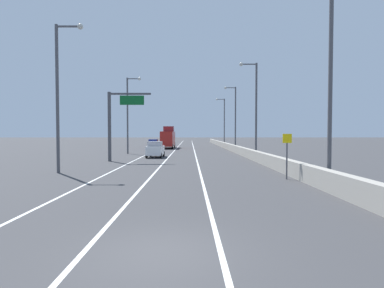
{
  "coord_description": "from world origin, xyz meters",
  "views": [
    {
      "loc": [
        0.71,
        -7.74,
        3.03
      ],
      "look_at": [
        1.12,
        50.64,
        1.03
      ],
      "focal_mm": 29.03,
      "sensor_mm": 36.0,
      "label": 1
    }
  ],
  "objects_px": {
    "lamp_post_right_near": "(326,74)",
    "box_truck": "(168,138)",
    "lamp_post_right_fourth": "(223,119)",
    "lamp_post_left_mid": "(129,110)",
    "lamp_post_left_near": "(60,89)",
    "lamp_post_right_second": "(254,104)",
    "car_silver_1": "(166,140)",
    "overhead_sign_gantry": "(116,118)",
    "lamp_post_right_third": "(234,114)",
    "speed_advisory_sign": "(287,153)",
    "car_white_2": "(155,149)",
    "car_blue_0": "(154,144)"
  },
  "relations": [
    {
      "from": "lamp_post_right_fourth",
      "to": "lamp_post_right_second",
      "type": "bearing_deg",
      "value": -90.63
    },
    {
      "from": "lamp_post_right_second",
      "to": "lamp_post_left_near",
      "type": "distance_m",
      "value": 21.54
    },
    {
      "from": "speed_advisory_sign",
      "to": "car_silver_1",
      "type": "distance_m",
      "value": 78.76
    },
    {
      "from": "car_silver_1",
      "to": "box_truck",
      "type": "xyz_separation_m",
      "value": [
        3.06,
        -34.56,
        1.01
      ]
    },
    {
      "from": "lamp_post_right_second",
      "to": "lamp_post_left_mid",
      "type": "relative_size",
      "value": 1.0
    },
    {
      "from": "lamp_post_right_near",
      "to": "box_truck",
      "type": "bearing_deg",
      "value": 105.06
    },
    {
      "from": "lamp_post_left_near",
      "to": "lamp_post_right_third",
      "type": "bearing_deg",
      "value": 60.52
    },
    {
      "from": "lamp_post_left_mid",
      "to": "car_white_2",
      "type": "distance_m",
      "value": 10.02
    },
    {
      "from": "lamp_post_right_second",
      "to": "lamp_post_left_near",
      "type": "xyz_separation_m",
      "value": [
        -17.41,
        -12.68,
        0.0
      ]
    },
    {
      "from": "overhead_sign_gantry",
      "to": "car_silver_1",
      "type": "height_order",
      "value": "overhead_sign_gantry"
    },
    {
      "from": "lamp_post_right_second",
      "to": "car_white_2",
      "type": "xyz_separation_m",
      "value": [
        -11.92,
        2.72,
        -5.43
      ]
    },
    {
      "from": "overhead_sign_gantry",
      "to": "lamp_post_right_fourth",
      "type": "xyz_separation_m",
      "value": [
        15.94,
        40.15,
        1.7
      ]
    },
    {
      "from": "lamp_post_right_fourth",
      "to": "car_silver_1",
      "type": "xyz_separation_m",
      "value": [
        -15.48,
        24.03,
        -5.37
      ]
    },
    {
      "from": "lamp_post_right_near",
      "to": "lamp_post_right_fourth",
      "type": "height_order",
      "value": "same"
    },
    {
      "from": "lamp_post_right_second",
      "to": "car_white_2",
      "type": "relative_size",
      "value": 2.7
    },
    {
      "from": "speed_advisory_sign",
      "to": "lamp_post_left_near",
      "type": "relative_size",
      "value": 0.26
    },
    {
      "from": "car_white_2",
      "to": "box_truck",
      "type": "relative_size",
      "value": 0.46
    },
    {
      "from": "lamp_post_right_near",
      "to": "lamp_post_left_near",
      "type": "xyz_separation_m",
      "value": [
        -17.65,
        6.0,
        0.0
      ]
    },
    {
      "from": "lamp_post_right_third",
      "to": "car_blue_0",
      "type": "height_order",
      "value": "lamp_post_right_third"
    },
    {
      "from": "lamp_post_right_third",
      "to": "car_white_2",
      "type": "xyz_separation_m",
      "value": [
        -12.24,
        -15.96,
        -5.43
      ]
    },
    {
      "from": "lamp_post_right_fourth",
      "to": "lamp_post_left_mid",
      "type": "distance_m",
      "value": 32.43
    },
    {
      "from": "speed_advisory_sign",
      "to": "lamp_post_right_third",
      "type": "bearing_deg",
      "value": 87.56
    },
    {
      "from": "lamp_post_right_second",
      "to": "speed_advisory_sign",
      "type": "bearing_deg",
      "value": -94.15
    },
    {
      "from": "lamp_post_right_near",
      "to": "car_blue_0",
      "type": "relative_size",
      "value": 2.8
    },
    {
      "from": "overhead_sign_gantry",
      "to": "lamp_post_right_fourth",
      "type": "bearing_deg",
      "value": 68.34
    },
    {
      "from": "lamp_post_left_mid",
      "to": "car_blue_0",
      "type": "bearing_deg",
      "value": 82.42
    },
    {
      "from": "lamp_post_left_near",
      "to": "lamp_post_right_fourth",
      "type": "bearing_deg",
      "value": 70.39
    },
    {
      "from": "lamp_post_right_third",
      "to": "lamp_post_right_fourth",
      "type": "relative_size",
      "value": 1.0
    },
    {
      "from": "lamp_post_right_third",
      "to": "lamp_post_left_near",
      "type": "distance_m",
      "value": 36.02
    },
    {
      "from": "overhead_sign_gantry",
      "to": "lamp_post_right_third",
      "type": "distance_m",
      "value": 26.73
    },
    {
      "from": "lamp_post_left_mid",
      "to": "car_white_2",
      "type": "height_order",
      "value": "lamp_post_left_mid"
    },
    {
      "from": "speed_advisory_sign",
      "to": "lamp_post_right_second",
      "type": "bearing_deg",
      "value": 85.85
    },
    {
      "from": "lamp_post_left_mid",
      "to": "lamp_post_right_fourth",
      "type": "bearing_deg",
      "value": 58.4
    },
    {
      "from": "lamp_post_right_near",
      "to": "lamp_post_right_fourth",
      "type": "distance_m",
      "value": 56.04
    },
    {
      "from": "car_white_2",
      "to": "lamp_post_left_near",
      "type": "bearing_deg",
      "value": -109.63
    },
    {
      "from": "lamp_post_right_fourth",
      "to": "box_truck",
      "type": "xyz_separation_m",
      "value": [
        -12.42,
        -10.53,
        -4.36
      ]
    },
    {
      "from": "overhead_sign_gantry",
      "to": "lamp_post_left_mid",
      "type": "bearing_deg",
      "value": 94.81
    },
    {
      "from": "car_blue_0",
      "to": "car_silver_1",
      "type": "xyz_separation_m",
      "value": [
        -0.4,
        37.23,
        0.12
      ]
    },
    {
      "from": "overhead_sign_gantry",
      "to": "speed_advisory_sign",
      "type": "distance_m",
      "value": 19.82
    },
    {
      "from": "box_truck",
      "to": "lamp_post_right_third",
      "type": "bearing_deg",
      "value": -33.48
    },
    {
      "from": "lamp_post_right_fourth",
      "to": "lamp_post_left_near",
      "type": "xyz_separation_m",
      "value": [
        -17.83,
        -50.04,
        0.0
      ]
    },
    {
      "from": "speed_advisory_sign",
      "to": "lamp_post_right_fourth",
      "type": "distance_m",
      "value": 53.72
    },
    {
      "from": "overhead_sign_gantry",
      "to": "lamp_post_right_third",
      "type": "height_order",
      "value": "lamp_post_right_third"
    },
    {
      "from": "lamp_post_left_near",
      "to": "speed_advisory_sign",
      "type": "bearing_deg",
      "value": -12.0
    },
    {
      "from": "lamp_post_right_third",
      "to": "lamp_post_left_mid",
      "type": "xyz_separation_m",
      "value": [
        -16.89,
        -8.94,
        0.0
      ]
    },
    {
      "from": "lamp_post_left_near",
      "to": "lamp_post_left_mid",
      "type": "height_order",
      "value": "same"
    },
    {
      "from": "overhead_sign_gantry",
      "to": "car_blue_0",
      "type": "bearing_deg",
      "value": 88.16
    },
    {
      "from": "lamp_post_left_near",
      "to": "car_silver_1",
      "type": "distance_m",
      "value": 74.3
    },
    {
      "from": "car_white_2",
      "to": "lamp_post_right_second",
      "type": "bearing_deg",
      "value": -12.83
    },
    {
      "from": "speed_advisory_sign",
      "to": "overhead_sign_gantry",
      "type": "bearing_deg",
      "value": 137.1
    }
  ]
}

